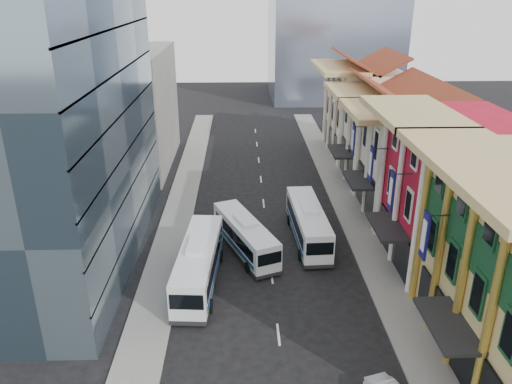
{
  "coord_description": "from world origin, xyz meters",
  "views": [
    {
      "loc": [
        -2.26,
        -18.05,
        20.66
      ],
      "look_at": [
        -1.09,
        19.17,
        5.32
      ],
      "focal_mm": 35.0,
      "sensor_mm": 36.0,
      "label": 1
    }
  ],
  "objects_px": {
    "bus_left_far": "(245,235)",
    "bus_right": "(308,223)",
    "office_tower": "(36,72)",
    "bus_left_near": "(199,263)"
  },
  "relations": [
    {
      "from": "bus_left_far",
      "to": "bus_right",
      "type": "xyz_separation_m",
      "value": [
        5.49,
        1.9,
        0.15
      ]
    },
    {
      "from": "office_tower",
      "to": "bus_right",
      "type": "relative_size",
      "value": 2.86
    },
    {
      "from": "bus_right",
      "to": "bus_left_far",
      "type": "bearing_deg",
      "value": -163.58
    },
    {
      "from": "office_tower",
      "to": "bus_right",
      "type": "height_order",
      "value": "office_tower"
    },
    {
      "from": "bus_left_far",
      "to": "bus_right",
      "type": "height_order",
      "value": "bus_right"
    },
    {
      "from": "bus_left_near",
      "to": "bus_right",
      "type": "distance_m",
      "value": 11.17
    },
    {
      "from": "bus_left_near",
      "to": "office_tower",
      "type": "bearing_deg",
      "value": 161.18
    },
    {
      "from": "bus_left_far",
      "to": "bus_left_near",
      "type": "bearing_deg",
      "value": -148.2
    },
    {
      "from": "bus_right",
      "to": "office_tower",
      "type": "bearing_deg",
      "value": -177.57
    },
    {
      "from": "office_tower",
      "to": "bus_left_near",
      "type": "relative_size",
      "value": 2.75
    }
  ]
}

